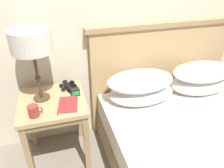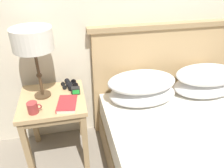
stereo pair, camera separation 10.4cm
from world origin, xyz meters
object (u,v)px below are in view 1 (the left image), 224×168
Objects in this scene: bed at (200,148)px; binoculars_pair at (68,86)px; nightstand at (53,110)px; book_on_nightstand at (68,106)px; coffee_mug at (34,111)px; table_lamp at (31,43)px; alarm_clock at (75,92)px.

bed is 1.19m from binoculars_pair.
book_on_nightstand reaches higher than nightstand.
bed reaches higher than coffee_mug.
binoculars_pair reaches higher than book_on_nightstand.
bed is at bearing -26.12° from table_lamp.
coffee_mug is at bearing -103.34° from table_lamp.
bed reaches higher than binoculars_pair.
table_lamp is 8.00× the size of alarm_clock.
table_lamp is 0.51m from alarm_clock.
alarm_clock is at bearing 62.62° from book_on_nightstand.
bed is 25.87× the size of alarm_clock.
bed is 1.09m from book_on_nightstand.
table_lamp is at bearing 173.95° from alarm_clock.
binoculars_pair is (0.15, 0.15, 0.12)m from nightstand.
book_on_nightstand is at bearing -47.82° from nightstand.
nightstand is 8.97× the size of alarm_clock.
table_lamp is at bearing -155.74° from binoculars_pair.
binoculars_pair is at bearing 46.17° from nightstand.
bed is at bearing -31.24° from alarm_clock.
nightstand is 0.24m from binoculars_pair.
binoculars_pair is at bearing 49.51° from coffee_mug.
bed is 7.91× the size of book_on_nightstand.
book_on_nightstand is 0.28m from binoculars_pair.
coffee_mug is at bearing -149.11° from alarm_clock.
alarm_clock is (0.27, -0.03, -0.44)m from table_lamp.
alarm_clock is (-0.88, 0.53, 0.36)m from bed.
nightstand is 0.25m from coffee_mug.
table_lamp is at bearing 76.66° from coffee_mug.
alarm_clock is at bearing 30.89° from coffee_mug.
alarm_clock is at bearing 148.76° from bed.
table_lamp is 3.40× the size of binoculars_pair.
coffee_mug reaches higher than nightstand.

